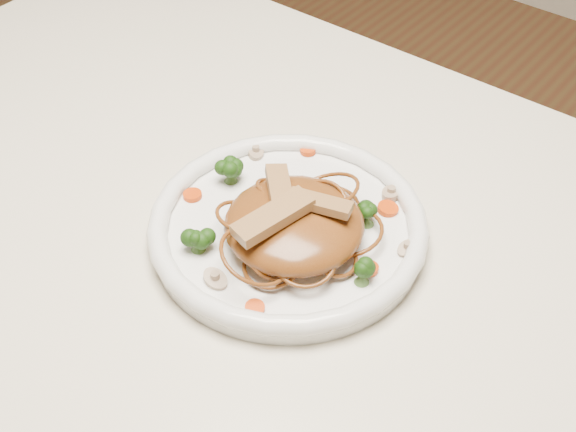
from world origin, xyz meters
The scene contains 19 objects.
table centered at (0.00, 0.00, 0.65)m, with size 1.20×0.80×0.75m.
plate centered at (0.01, 0.04, 0.76)m, with size 0.27×0.27×0.02m, color white.
noodle_mound centered at (0.02, 0.03, 0.79)m, with size 0.13×0.13×0.04m, color brown.
chicken_a centered at (0.04, 0.04, 0.81)m, with size 0.06×0.02×0.01m, color #A8824F.
chicken_b centered at (0.00, 0.03, 0.81)m, with size 0.06×0.02×0.01m, color #A8824F.
chicken_c centered at (0.02, 0.00, 0.81)m, with size 0.08×0.03×0.01m, color #A8824F.
broccoli_0 centered at (0.06, 0.09, 0.78)m, with size 0.03×0.03×0.03m, color #1F470E, non-canonical shape.
broccoli_1 centered at (-0.08, 0.05, 0.78)m, with size 0.03×0.03×0.03m, color #1F470E, non-canonical shape.
broccoli_2 centered at (-0.04, -0.04, 0.78)m, with size 0.03×0.03×0.03m, color #1F470E, non-canonical shape.
broccoli_3 centered at (0.10, 0.02, 0.78)m, with size 0.03×0.03×0.03m, color #1F470E, non-canonical shape.
carrot_0 centered at (0.07, 0.12, 0.77)m, with size 0.02×0.02×0.01m, color #E63D08.
carrot_1 centered at (-0.10, 0.01, 0.77)m, with size 0.02×0.02×0.01m, color #E63D08.
carrot_2 centered at (0.10, 0.04, 0.77)m, with size 0.02×0.02×0.01m, color #E63D08.
carrot_3 centered at (-0.05, 0.14, 0.77)m, with size 0.02×0.02×0.01m, color #E63D08.
carrot_4 centered at (0.05, -0.06, 0.77)m, with size 0.02×0.02×0.01m, color #E63D08.
mushroom_0 centered at (0.00, -0.06, 0.77)m, with size 0.03×0.03×0.01m, color #C2AF91.
mushroom_1 centered at (0.11, 0.08, 0.77)m, with size 0.02×0.02×0.01m, color #C2AF91.
mushroom_2 centered at (-0.09, 0.10, 0.77)m, with size 0.02×0.02×0.01m, color #C2AF91.
mushroom_3 centered at (0.06, 0.14, 0.77)m, with size 0.03×0.03×0.01m, color #C2AF91.
Camera 1 is at (0.34, -0.39, 1.29)m, focal length 48.74 mm.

